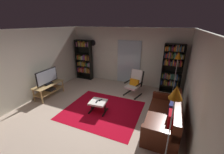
% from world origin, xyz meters
% --- Properties ---
extents(ground_plane, '(7.02, 7.02, 0.00)m').
position_xyz_m(ground_plane, '(0.00, 0.00, 0.00)').
color(ground_plane, beige).
extents(wall_back, '(5.60, 0.06, 2.60)m').
position_xyz_m(wall_back, '(0.00, 2.90, 1.30)').
color(wall_back, silver).
rests_on(wall_back, ground).
extents(wall_left, '(0.06, 6.00, 2.60)m').
position_xyz_m(wall_left, '(-2.70, 0.00, 1.30)').
color(wall_left, silver).
rests_on(wall_left, ground).
extents(wall_right, '(0.06, 6.00, 2.60)m').
position_xyz_m(wall_right, '(2.70, 0.00, 1.30)').
color(wall_right, silver).
rests_on(wall_right, ground).
extents(glass_door_panel, '(1.10, 0.01, 2.00)m').
position_xyz_m(glass_door_panel, '(0.21, 2.83, 1.05)').
color(glass_door_panel, silver).
extents(area_rug, '(2.48, 2.17, 0.01)m').
position_xyz_m(area_rug, '(0.13, 0.23, 0.00)').
color(area_rug, red).
rests_on(area_rug, ground).
extents(tv_stand, '(0.52, 1.20, 0.52)m').
position_xyz_m(tv_stand, '(-2.28, 0.33, 0.34)').
color(tv_stand, tan).
rests_on(tv_stand, ground).
extents(television, '(0.20, 0.98, 0.59)m').
position_xyz_m(television, '(-2.28, 0.32, 0.81)').
color(television, black).
rests_on(television, tv_stand).
extents(bookshelf_near_tv, '(0.84, 0.30, 1.99)m').
position_xyz_m(bookshelf_near_tv, '(-2.09, 2.61, 1.01)').
color(bookshelf_near_tv, black).
rests_on(bookshelf_near_tv, ground).
extents(bookshelf_near_sofa, '(0.79, 0.30, 2.03)m').
position_xyz_m(bookshelf_near_sofa, '(2.10, 2.65, 1.10)').
color(bookshelf_near_sofa, black).
rests_on(bookshelf_near_sofa, ground).
extents(leather_sofa, '(0.84, 1.98, 0.84)m').
position_xyz_m(leather_sofa, '(2.11, 0.19, 0.31)').
color(leather_sofa, '#572414').
rests_on(leather_sofa, ground).
extents(lounge_armchair, '(0.71, 0.77, 1.02)m').
position_xyz_m(lounge_armchair, '(0.79, 1.83, 0.53)').
color(lounge_armchair, black).
rests_on(lounge_armchair, ground).
extents(ottoman, '(0.56, 0.52, 0.39)m').
position_xyz_m(ottoman, '(0.03, 0.12, 0.32)').
color(ottoman, white).
rests_on(ottoman, ground).
extents(tv_remote, '(0.06, 0.15, 0.02)m').
position_xyz_m(tv_remote, '(0.01, 0.07, 0.39)').
color(tv_remote, black).
rests_on(tv_remote, ottoman).
extents(cell_phone, '(0.13, 0.16, 0.01)m').
position_xyz_m(cell_phone, '(0.07, 0.21, 0.39)').
color(cell_phone, black).
rests_on(cell_phone, ottoman).
extents(floor_lamp_by_sofa, '(0.24, 0.24, 1.79)m').
position_xyz_m(floor_lamp_by_sofa, '(2.21, -1.03, 1.52)').
color(floor_lamp_by_sofa, '#A5A5AD').
rests_on(floor_lamp_by_sofa, ground).
extents(floor_lamp_by_shelf, '(0.22, 0.22, 1.81)m').
position_xyz_m(floor_lamp_by_shelf, '(2.25, 2.13, 1.51)').
color(floor_lamp_by_shelf, '#A5A5AD').
rests_on(floor_lamp_by_shelf, ground).
extents(wall_clock, '(0.29, 0.03, 0.29)m').
position_xyz_m(wall_clock, '(-1.66, 2.82, 1.85)').
color(wall_clock, silver).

